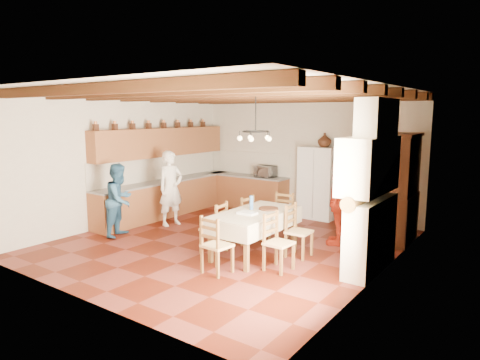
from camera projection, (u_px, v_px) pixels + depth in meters
name	position (u px, v px, depth m)	size (l,w,h in m)	color
floor	(227.00, 244.00, 8.54)	(6.00, 6.50, 0.02)	#491509
ceiling	(226.00, 90.00, 8.07)	(6.00, 6.50, 0.02)	white
wall_back	(304.00, 156.00, 10.92)	(6.00, 0.02, 3.00)	beige
wall_front	(78.00, 194.00, 5.68)	(6.00, 0.02, 3.00)	beige
wall_left	(125.00, 159.00, 10.04)	(0.02, 6.50, 3.00)	beige
wall_right	(382.00, 183.00, 6.57)	(0.02, 6.50, 3.00)	beige
ceiling_beams	(226.00, 95.00, 8.09)	(6.00, 6.30, 0.16)	#38240F
lower_cabinets_left	(168.00, 198.00, 10.87)	(0.60, 4.30, 0.86)	brown
lower_cabinets_back	(247.00, 192.00, 11.73)	(2.30, 0.60, 0.86)	brown
countertop_left	(167.00, 181.00, 10.80)	(0.62, 4.30, 0.04)	slate
countertop_back	(247.00, 176.00, 11.66)	(2.34, 0.62, 0.04)	slate
backsplash_left	(159.00, 167.00, 10.91)	(0.03, 4.30, 0.60)	beige
backsplash_back	(253.00, 163.00, 11.84)	(2.30, 0.03, 0.60)	beige
upper_cabinets	(163.00, 142.00, 10.72)	(0.35, 4.20, 0.70)	brown
fireplace	(368.00, 186.00, 6.92)	(0.56, 1.60, 2.80)	beige
wall_picture	(364.00, 144.00, 9.95)	(0.34, 0.03, 0.42)	#2F2015
refrigerator	(320.00, 182.00, 10.53)	(0.88, 0.72, 1.76)	white
hutch	(402.00, 188.00, 8.50)	(0.50, 1.20, 2.18)	#3A1A0E
dining_table	(255.00, 216.00, 7.76)	(0.94, 1.84, 0.80)	beige
chandelier	(256.00, 131.00, 7.53)	(0.47, 0.47, 0.03)	black
chair_left_near	(214.00, 227.00, 7.90)	(0.42, 0.40, 0.96)	brown
chair_left_far	(241.00, 219.00, 8.54)	(0.42, 0.40, 0.96)	brown
chair_right_near	(279.00, 242.00, 7.00)	(0.42, 0.40, 0.96)	brown
chair_right_far	(299.00, 231.00, 7.67)	(0.42, 0.40, 0.96)	brown
chair_end_near	(217.00, 244.00, 6.88)	(0.42, 0.40, 0.96)	brown
chair_end_far	(281.00, 217.00, 8.71)	(0.42, 0.40, 0.96)	brown
person_man	(171.00, 188.00, 9.83)	(0.63, 0.41, 1.73)	white
person_woman_blue	(120.00, 200.00, 8.97)	(0.75, 0.58, 1.54)	#2F628B
person_woman_red	(339.00, 202.00, 8.38)	(0.99, 0.41, 1.69)	#B32813
microwave	(265.00, 171.00, 11.30)	(0.54, 0.37, 0.30)	silver
fridge_vase	(325.00, 140.00, 10.32)	(0.32, 0.32, 0.34)	#3A1A0E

